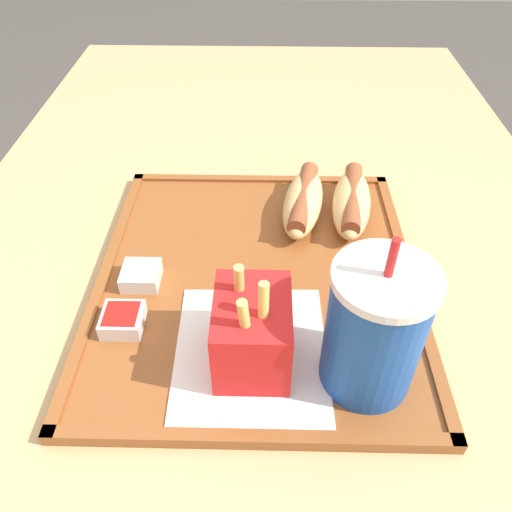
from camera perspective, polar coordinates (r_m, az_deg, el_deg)
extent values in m
cube|color=tan|center=(0.88, 0.57, -20.49)|extent=(1.48, 0.80, 0.77)
cube|color=brown|center=(0.56, 0.00, -2.65)|extent=(0.40, 0.35, 0.01)
cube|color=brown|center=(0.59, -16.94, -1.79)|extent=(0.40, 0.01, 0.00)
cube|color=brown|center=(0.58, 17.10, -2.30)|extent=(0.40, 0.01, 0.00)
cube|color=brown|center=(0.71, 0.35, 8.81)|extent=(0.01, 0.35, 0.00)
cube|color=brown|center=(0.44, -0.59, -19.92)|extent=(0.01, 0.35, 0.00)
cube|color=white|center=(0.49, -0.68, -11.20)|extent=(0.17, 0.15, 0.00)
cylinder|color=#194CA5|center=(0.44, 13.19, -8.58)|extent=(0.08, 0.08, 0.12)
cylinder|color=white|center=(0.39, 14.65, -2.53)|extent=(0.09, 0.09, 0.01)
cylinder|color=red|center=(0.38, 15.20, -0.19)|extent=(0.01, 0.01, 0.03)
ellipsoid|color=#DBB270|center=(0.64, 10.80, 5.97)|extent=(0.15, 0.07, 0.04)
cylinder|color=brown|center=(0.64, 10.89, 6.60)|extent=(0.13, 0.04, 0.02)
ellipsoid|color=#DBB270|center=(0.63, 5.33, 6.13)|extent=(0.15, 0.07, 0.04)
cylinder|color=brown|center=(0.63, 5.38, 6.76)|extent=(0.13, 0.05, 0.02)
cube|color=red|center=(0.45, -0.50, -8.78)|extent=(0.09, 0.07, 0.08)
cylinder|color=#EACC60|center=(0.42, 1.04, -7.38)|extent=(0.02, 0.01, 0.08)
cylinder|color=#EACC60|center=(0.45, -1.99, -4.45)|extent=(0.02, 0.01, 0.07)
cylinder|color=#EACC60|center=(0.42, -1.24, -8.70)|extent=(0.02, 0.02, 0.08)
cube|color=silver|center=(0.56, -13.07, -2.20)|extent=(0.04, 0.04, 0.02)
cube|color=white|center=(0.55, -13.21, -1.55)|extent=(0.03, 0.03, 0.00)
cube|color=silver|center=(0.52, -15.05, -7.08)|extent=(0.04, 0.04, 0.02)
cube|color=#B21914|center=(0.51, -15.22, -6.44)|extent=(0.03, 0.03, 0.00)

